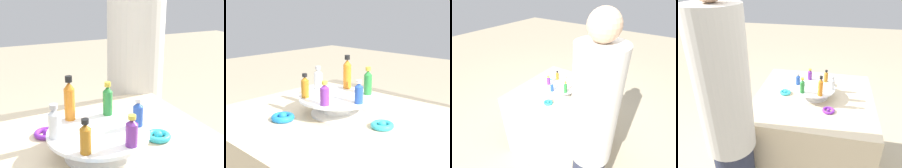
% 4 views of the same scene
% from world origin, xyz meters
% --- Properties ---
extents(ground_plane, '(12.00, 12.00, 0.00)m').
position_xyz_m(ground_plane, '(0.00, 0.00, 0.00)').
color(ground_plane, tan).
extents(party_table, '(0.91, 0.91, 0.78)m').
position_xyz_m(party_table, '(0.00, 0.00, 0.39)').
color(party_table, beige).
rests_on(party_table, ground_plane).
extents(display_stand, '(0.32, 0.32, 0.08)m').
position_xyz_m(display_stand, '(0.00, 0.00, 0.83)').
color(display_stand, white).
rests_on(display_stand, party_table).
extents(bottle_purple, '(0.04, 0.04, 0.09)m').
position_xyz_m(bottle_purple, '(-0.12, -0.05, 0.91)').
color(bottle_purple, '#702D93').
rests_on(bottle_purple, display_stand).
extents(bottle_blue, '(0.03, 0.03, 0.09)m').
position_xyz_m(bottle_blue, '(-0.02, -0.13, 0.91)').
color(bottle_blue, '#234CAD').
rests_on(bottle_blue, display_stand).
extents(bottle_green, '(0.03, 0.03, 0.12)m').
position_xyz_m(bottle_green, '(0.11, -0.08, 0.92)').
color(bottle_green, '#288438').
rests_on(bottle_green, display_stand).
extents(bottle_orange, '(0.04, 0.04, 0.15)m').
position_xyz_m(bottle_orange, '(0.12, 0.05, 0.94)').
color(bottle_orange, orange).
rests_on(bottle_orange, display_stand).
extents(bottle_clear, '(0.04, 0.04, 0.11)m').
position_xyz_m(bottle_clear, '(0.02, 0.13, 0.91)').
color(bottle_clear, silver).
rests_on(bottle_clear, display_stand).
extents(bottle_amber, '(0.03, 0.03, 0.10)m').
position_xyz_m(bottle_amber, '(-0.11, 0.08, 0.91)').
color(bottle_amber, '#AD6B19').
rests_on(bottle_amber, display_stand).
extents(ribbon_bow_blue, '(0.09, 0.09, 0.03)m').
position_xyz_m(ribbon_bow_blue, '(-0.20, 0.11, 0.80)').
color(ribbon_bow_blue, blue).
rests_on(ribbon_bow_blue, party_table).
extents(ribbon_bow_teal, '(0.09, 0.09, 0.03)m').
position_xyz_m(ribbon_bow_teal, '(0.01, -0.23, 0.80)').
color(ribbon_bow_teal, '#2DB7CC').
rests_on(ribbon_bow_teal, party_table).
extents(ribbon_bow_purple, '(0.09, 0.09, 0.03)m').
position_xyz_m(ribbon_bow_purple, '(0.19, 0.12, 0.79)').
color(ribbon_bow_purple, purple).
rests_on(ribbon_bow_purple, party_table).
extents(person_figure, '(0.29, 0.29, 1.71)m').
position_xyz_m(person_figure, '(0.57, -0.44, 0.86)').
color(person_figure, '#282D42').
rests_on(person_figure, ground_plane).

